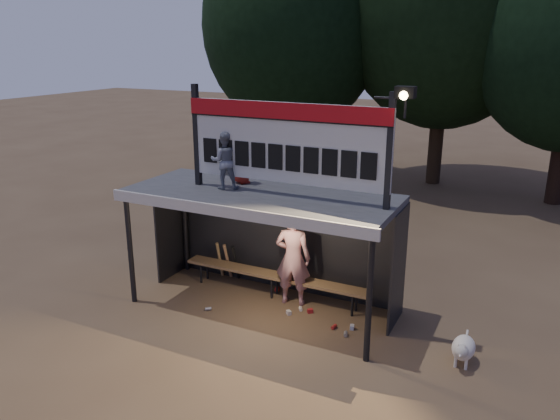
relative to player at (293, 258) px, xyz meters
The scene contains 12 objects.
ground 1.15m from the player, 137.47° to the right, with size 80.00×80.00×0.00m, color brown.
player is the anchor object (origin of this frame).
child_a 2.29m from the player, 158.12° to the right, with size 0.52×0.40×1.07m, color gray.
child_b 2.16m from the player, behind, with size 0.47×0.30×0.96m, color maroon.
dugout_shelter 1.02m from the player, 158.48° to the right, with size 5.10×2.08×2.32m.
scoreboard_assembly 2.41m from the player, 78.15° to the right, with size 4.10×0.27×1.99m.
bench 0.71m from the player, 165.29° to the left, with size 4.00×0.35×0.48m.
tree_left 11.50m from the player, 115.01° to the left, with size 6.46×6.46×9.27m.
tree_mid 12.25m from the player, 87.24° to the left, with size 7.22×7.22×10.36m.
dog 3.49m from the player, 12.48° to the right, with size 0.36×0.81×0.49m.
bats 1.85m from the player, 167.24° to the left, with size 0.48×0.33×0.84m.
litter 1.07m from the player, 48.84° to the right, with size 2.83×1.48×0.08m.
Camera 1 is at (4.57, -8.47, 4.95)m, focal length 35.00 mm.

